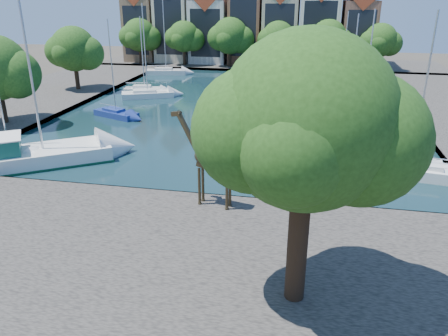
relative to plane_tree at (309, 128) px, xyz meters
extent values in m
plane|color=#38332B|center=(-7.62, 9.01, -7.67)|extent=(160.00, 160.00, 0.00)
cube|color=black|center=(-7.62, 33.01, -7.63)|extent=(38.00, 50.00, 0.08)
cube|color=#4C4842|center=(-7.62, 2.01, -7.42)|extent=(50.00, 14.00, 0.50)
cube|color=#4C4842|center=(-7.62, 65.01, -7.42)|extent=(60.00, 16.00, 0.50)
cube|color=#4C4842|center=(-32.62, 33.01, -7.42)|extent=(14.00, 52.00, 0.50)
cylinder|color=#332114|center=(-0.12, 0.01, -4.42)|extent=(0.80, 0.80, 5.50)
sphere|color=#1D3E11|center=(-0.12, 0.01, 0.25)|extent=(6.40, 6.40, 6.40)
sphere|color=#1D3E11|center=(1.80, 0.31, -0.39)|extent=(4.80, 4.80, 4.80)
sphere|color=#1D3E11|center=(-1.88, -0.39, -0.07)|extent=(4.48, 4.48, 4.48)
cube|color=#7F6145|center=(-30.62, 65.01, -1.67)|extent=(5.39, 9.00, 11.00)
cube|color=black|center=(-30.62, 60.53, -1.67)|extent=(4.40, 0.05, 8.25)
cube|color=beige|center=(-24.62, 65.01, -0.92)|extent=(5.88, 9.00, 12.50)
cube|color=black|center=(-24.62, 60.53, -0.92)|extent=(4.80, 0.05, 9.38)
cube|color=silver|center=(-18.12, 65.01, -1.92)|extent=(6.37, 9.00, 10.50)
cube|color=black|center=(-18.12, 60.53, -1.92)|extent=(5.20, 0.05, 7.88)
cube|color=brown|center=(-11.62, 65.01, -0.67)|extent=(5.39, 9.00, 13.00)
cube|color=black|center=(-11.62, 60.53, -0.67)|extent=(4.40, 0.05, 9.75)
cube|color=tan|center=(-5.62, 65.01, -1.42)|extent=(5.88, 9.00, 11.50)
cube|color=black|center=(-5.62, 60.53, -1.42)|extent=(4.80, 0.05, 8.62)
cube|color=beige|center=(0.88, 65.01, -1.17)|extent=(6.37, 9.00, 12.00)
cube|color=black|center=(0.88, 60.53, -1.17)|extent=(5.20, 0.05, 9.00)
cube|color=brown|center=(7.38, 65.01, -1.92)|extent=(5.39, 9.00, 10.50)
cube|color=black|center=(7.38, 60.53, -1.92)|extent=(4.40, 0.05, 7.88)
cylinder|color=#332114|center=(-29.62, 59.51, -5.57)|extent=(0.50, 0.50, 3.20)
sphere|color=#183A10|center=(-29.62, 59.51, -2.29)|extent=(5.60, 5.60, 5.60)
sphere|color=#183A10|center=(-27.94, 59.81, -2.85)|extent=(4.20, 4.20, 4.20)
sphere|color=#183A10|center=(-31.16, 59.11, -2.57)|extent=(3.92, 3.92, 3.92)
cylinder|color=#332114|center=(-21.62, 59.51, -5.57)|extent=(0.50, 0.50, 3.20)
sphere|color=#183A10|center=(-21.62, 59.51, -2.41)|extent=(5.20, 5.20, 5.20)
sphere|color=#183A10|center=(-20.06, 59.81, -2.93)|extent=(3.90, 3.90, 3.90)
sphere|color=#183A10|center=(-23.05, 59.11, -2.67)|extent=(3.64, 3.64, 3.64)
cylinder|color=#332114|center=(-13.62, 59.51, -5.57)|extent=(0.50, 0.50, 3.20)
sphere|color=#183A10|center=(-13.62, 59.51, -2.17)|extent=(6.00, 6.00, 6.00)
sphere|color=#183A10|center=(-11.82, 59.81, -2.77)|extent=(4.50, 4.50, 4.50)
sphere|color=#183A10|center=(-15.27, 59.11, -2.47)|extent=(4.20, 4.20, 4.20)
cylinder|color=#332114|center=(-5.62, 59.51, -5.57)|extent=(0.50, 0.50, 3.20)
sphere|color=#183A10|center=(-5.62, 59.51, -2.35)|extent=(5.40, 5.40, 5.40)
sphere|color=#183A10|center=(-4.00, 59.81, -2.89)|extent=(4.05, 4.05, 4.05)
sphere|color=#183A10|center=(-7.10, 59.11, -2.62)|extent=(3.78, 3.78, 3.78)
cylinder|color=#332114|center=(2.38, 59.51, -5.57)|extent=(0.50, 0.50, 3.20)
sphere|color=#183A10|center=(2.38, 59.51, -2.23)|extent=(5.80, 5.80, 5.80)
sphere|color=#183A10|center=(4.12, 59.81, -2.81)|extent=(4.35, 4.35, 4.35)
sphere|color=#183A10|center=(0.79, 59.11, -2.52)|extent=(4.06, 4.06, 4.06)
cylinder|color=#332114|center=(10.38, 59.51, -5.57)|extent=(0.50, 0.50, 3.20)
sphere|color=#183A10|center=(10.38, 59.51, -2.41)|extent=(5.20, 5.20, 5.20)
sphere|color=#183A10|center=(11.94, 59.81, -2.93)|extent=(3.90, 3.90, 3.90)
sphere|color=#183A10|center=(8.95, 59.11, -2.67)|extent=(3.64, 3.64, 3.64)
cylinder|color=#332114|center=(-28.62, 21.01, -5.47)|extent=(0.54, 0.54, 3.40)
sphere|color=#183A10|center=(-26.82, 21.31, -2.57)|extent=(4.50, 4.50, 4.50)
cylinder|color=#332114|center=(-29.62, 37.01, -5.47)|extent=(0.54, 0.54, 3.40)
sphere|color=#183A10|center=(-29.62, 37.01, -2.09)|extent=(5.60, 5.60, 5.60)
sphere|color=#183A10|center=(-27.94, 37.31, -2.65)|extent=(4.20, 4.20, 4.20)
sphere|color=#183A10|center=(-31.16, 36.61, -2.37)|extent=(3.92, 3.92, 3.92)
cylinder|color=#362C1B|center=(-5.95, 7.46, -6.04)|extent=(0.17, 0.17, 2.26)
cylinder|color=#362C1B|center=(-5.85, 7.93, -6.04)|extent=(0.17, 0.17, 2.26)
cylinder|color=#362C1B|center=(-4.26, 7.11, -6.04)|extent=(0.17, 0.17, 2.26)
cylinder|color=#362C1B|center=(-4.16, 7.57, -6.04)|extent=(0.17, 0.17, 2.26)
cube|color=#362C1B|center=(-5.00, 7.51, -4.53)|extent=(2.27, 1.03, 1.32)
cylinder|color=#362C1B|center=(-6.57, 7.83, -3.06)|extent=(1.49, 0.61, 2.34)
cube|color=#362C1B|center=(-7.33, 7.99, -1.91)|extent=(0.66, 0.32, 0.36)
cube|color=silver|center=(-20.62, 11.97, -6.88)|extent=(12.47, 10.17, 1.43)
cylinder|color=#B2B2B7|center=(-19.40, 12.81, -1.01)|extent=(0.18, 0.18, 10.97)
cube|color=silver|center=(-22.62, 13.22, -7.12)|extent=(6.98, 4.28, 0.94)
cube|color=silver|center=(-22.62, 13.22, -6.80)|extent=(3.25, 2.45, 0.52)
cube|color=navy|center=(-19.62, 26.33, -7.20)|extent=(5.25, 3.51, 0.78)
cube|color=navy|center=(-19.62, 26.33, -6.94)|extent=(2.47, 1.96, 0.44)
cylinder|color=#B2B2B7|center=(-19.62, 26.33, -2.43)|extent=(0.10, 0.10, 9.10)
cube|color=silver|center=(-19.62, 35.71, -7.14)|extent=(6.58, 4.54, 0.90)
cube|color=silver|center=(-19.62, 35.71, -6.84)|extent=(3.11, 2.51, 0.50)
cylinder|color=#B2B2B7|center=(-19.62, 35.71, -1.77)|extent=(0.12, 0.12, 10.24)
cube|color=silver|center=(-20.77, 37.75, -7.11)|extent=(5.33, 2.78, 0.96)
cube|color=silver|center=(-20.77, 37.75, -6.79)|extent=(2.43, 1.67, 0.53)
cylinder|color=#B2B2B7|center=(-20.77, 37.75, -2.51)|extent=(0.13, 0.13, 8.68)
cube|color=silver|center=(-22.62, 52.19, -7.13)|extent=(6.53, 3.37, 0.93)
cube|color=silver|center=(-22.62, 52.19, -6.82)|extent=(2.97, 2.03, 0.51)
cylinder|color=#B2B2B7|center=(-22.62, 52.19, -1.67)|extent=(0.12, 0.12, 10.40)
cube|color=silver|center=(7.38, 15.55, -7.09)|extent=(7.17, 3.44, 1.00)
cube|color=silver|center=(7.38, 15.55, -6.76)|extent=(3.23, 2.13, 0.55)
cylinder|color=#B2B2B7|center=(7.38, 15.55, -1.67)|extent=(0.13, 0.13, 10.28)
cube|color=navy|center=(4.38, 21.57, -7.19)|extent=(6.65, 4.29, 0.80)
cube|color=navy|center=(4.38, 21.57, -6.93)|extent=(3.12, 2.41, 0.44)
cylinder|color=#B2B2B7|center=(4.38, 21.57, -1.84)|extent=(0.11, 0.11, 10.27)
cube|color=white|center=(4.38, 34.22, -7.13)|extent=(5.97, 2.68, 0.93)
cube|color=white|center=(4.38, 34.22, -6.82)|extent=(2.67, 1.70, 0.52)
cylinder|color=#B2B2B7|center=(4.38, 34.22, -2.20)|extent=(0.12, 0.12, 9.34)
cube|color=white|center=(4.38, 49.06, -7.14)|extent=(5.07, 1.95, 0.90)
cube|color=white|center=(4.38, 49.06, -6.84)|extent=(2.24, 1.31, 0.50)
cylinder|color=#B2B2B7|center=(4.38, 49.06, -2.37)|extent=(0.12, 0.12, 9.04)
camera|label=1|loc=(-0.12, -14.93, 4.36)|focal=35.00mm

